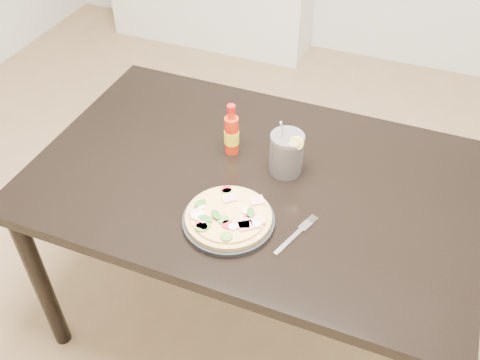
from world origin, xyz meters
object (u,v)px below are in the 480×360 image
at_px(plate, 229,221).
at_px(media_console, 210,7).
at_px(dining_table, 254,194).
at_px(cola_cup, 286,154).
at_px(pizza, 228,216).
at_px(hot_sauce_bottle, 232,134).
at_px(fork, 297,234).

height_order(plate, media_console, plate).
height_order(dining_table, cola_cup, cola_cup).
relative_size(plate, pizza, 1.07).
height_order(dining_table, plate, plate).
relative_size(plate, media_console, 0.19).
height_order(plate, pizza, pizza).
bearing_deg(media_console, hot_sauce_bottle, -63.57).
height_order(pizza, cola_cup, cola_cup).
xyz_separation_m(hot_sauce_bottle, cola_cup, (0.19, -0.02, -0.01)).
xyz_separation_m(dining_table, pizza, (0.00, -0.22, 0.11)).
bearing_deg(pizza, cola_cup, 73.95).
bearing_deg(cola_cup, hot_sauce_bottle, 172.85).
bearing_deg(hot_sauce_bottle, plate, -69.28).
height_order(plate, fork, plate).
relative_size(dining_table, plate, 5.26).
bearing_deg(pizza, plate, 71.19).
bearing_deg(media_console, fork, -60.12).
height_order(cola_cup, media_console, cola_cup).
distance_m(hot_sauce_bottle, fork, 0.42).
xyz_separation_m(plate, media_console, (-1.10, 2.29, -0.51)).
bearing_deg(hot_sauce_bottle, media_console, 116.43).
relative_size(fork, media_console, 0.13).
bearing_deg(fork, dining_table, 156.06).
bearing_deg(plate, media_console, 115.70).
xyz_separation_m(dining_table, fork, (0.20, -0.19, 0.09)).
relative_size(plate, cola_cup, 1.36).
bearing_deg(cola_cup, fork, -64.86).
bearing_deg(pizza, media_console, 115.66).
xyz_separation_m(hot_sauce_bottle, fork, (0.31, -0.27, -0.07)).
xyz_separation_m(plate, pizza, (-0.00, -0.00, 0.02)).
bearing_deg(cola_cup, dining_table, -145.19).
bearing_deg(cola_cup, plate, -106.02).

